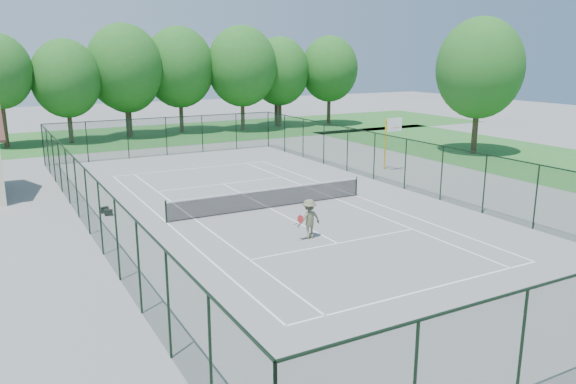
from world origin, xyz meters
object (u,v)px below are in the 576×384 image
Objects in this scene: tennis_player at (309,219)px; sports_bag_a at (104,210)px; tennis_net at (270,197)px; basketball_goal at (390,133)px.

sports_bag_a is at bearing 129.88° from tennis_player.
basketball_goal is at bearing 22.42° from tennis_net.
basketball_goal is at bearing 38.92° from tennis_player.
basketball_goal is at bearing -5.49° from sports_bag_a.
tennis_player is at bearing -60.38° from sports_bag_a.
tennis_net reaches higher than sports_bag_a.
tennis_player reaches higher than tennis_net.
tennis_net is 5.93× the size of tennis_player.
basketball_goal is 9.30× the size of sports_bag_a.
tennis_player is (7.02, -8.40, 0.72)m from sports_bag_a.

